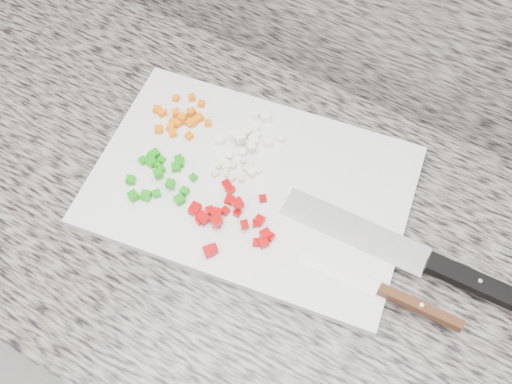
# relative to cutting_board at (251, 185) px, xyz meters

# --- Properties ---
(cabinet) EXTENTS (3.92, 0.62, 0.86)m
(cabinet) POSITION_rel_cutting_board_xyz_m (0.12, -0.05, -0.48)
(cabinet) COLOR beige
(cabinet) RESTS_ON ground
(countertop) EXTENTS (3.96, 0.64, 0.04)m
(countertop) POSITION_rel_cutting_board_xyz_m (0.12, -0.05, -0.03)
(countertop) COLOR slate
(countertop) RESTS_ON cabinet
(cutting_board) EXTENTS (0.51, 0.38, 0.02)m
(cutting_board) POSITION_rel_cutting_board_xyz_m (0.00, 0.00, 0.00)
(cutting_board) COLOR silver
(cutting_board) RESTS_ON countertop
(carrot_pile) EXTENTS (0.10, 0.10, 0.02)m
(carrot_pile) POSITION_rel_cutting_board_xyz_m (-0.15, 0.05, 0.01)
(carrot_pile) COLOR orange
(carrot_pile) RESTS_ON cutting_board
(onion_pile) EXTENTS (0.10, 0.13, 0.02)m
(onion_pile) POSITION_rel_cutting_board_xyz_m (-0.04, 0.06, 0.02)
(onion_pile) COLOR white
(onion_pile) RESTS_ON cutting_board
(green_pepper_pile) EXTENTS (0.10, 0.10, 0.02)m
(green_pepper_pile) POSITION_rel_cutting_board_xyz_m (-0.12, -0.06, 0.01)
(green_pepper_pile) COLOR #158F0D
(green_pepper_pile) RESTS_ON cutting_board
(red_pepper_pile) EXTENTS (0.13, 0.13, 0.02)m
(red_pepper_pile) POSITION_rel_cutting_board_xyz_m (0.00, -0.08, 0.02)
(red_pepper_pile) COLOR #B10203
(red_pepper_pile) RESTS_ON cutting_board
(garlic_pile) EXTENTS (0.06, 0.05, 0.01)m
(garlic_pile) POSITION_rel_cutting_board_xyz_m (-0.03, 0.00, 0.01)
(garlic_pile) COLOR beige
(garlic_pile) RESTS_ON cutting_board
(chef_knife) EXTENTS (0.36, 0.06, 0.02)m
(chef_knife) POSITION_rel_cutting_board_xyz_m (0.29, 0.01, 0.01)
(chef_knife) COLOR white
(chef_knife) RESTS_ON cutting_board
(paring_knife) EXTENTS (0.23, 0.03, 0.02)m
(paring_knife) POSITION_rel_cutting_board_xyz_m (0.26, -0.06, 0.01)
(paring_knife) COLOR white
(paring_knife) RESTS_ON cutting_board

